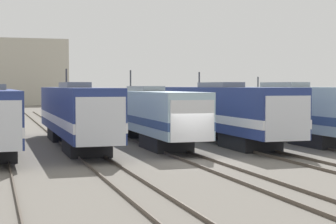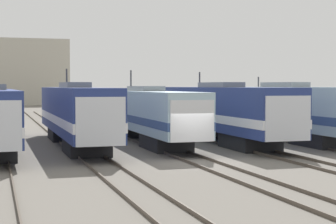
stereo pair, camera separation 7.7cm
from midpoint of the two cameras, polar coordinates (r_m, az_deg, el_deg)
The scene contains 9 objects.
ground_plane at distance 29.52m, azimuth 3.26°, elevation -5.09°, with size 400.00×400.00×0.00m, color #666059.
rail_pair_center_left at distance 28.14m, azimuth -6.62°, elevation -5.33°, with size 1.51×120.00×0.15m.
rail_pair_center at distance 29.51m, azimuth 3.27°, elevation -4.95°, with size 1.51×120.00×0.15m.
rail_pair_center_right at distance 31.67m, azimuth 12.03°, elevation -4.48°, with size 1.51×120.00×0.15m.
locomotive_center_left at distance 36.97m, azimuth -9.27°, elevation -0.17°, with size 2.79×18.85×5.23m.
locomotive_center at distance 39.16m, azimuth -2.05°, elevation -0.16°, with size 2.77×19.72×5.21m.
locomotive_center_right at distance 39.51m, azimuth 5.69°, elevation 0.04°, with size 3.03×19.25×5.07m.
locomotive_far_right at distance 41.96m, azimuth 12.06°, elevation 0.16°, with size 2.76×19.32×4.72m.
depot_building at distance 122.57m, azimuth -15.39°, elevation 3.91°, with size 22.28×9.91×13.72m.
Camera 2 is at (-10.24, -27.40, 3.98)m, focal length 60.00 mm.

